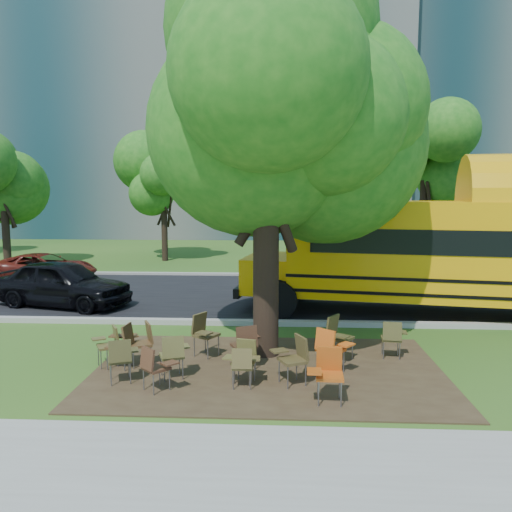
# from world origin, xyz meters

# --- Properties ---
(ground) EXTENTS (160.00, 160.00, 0.00)m
(ground) POSITION_xyz_m (0.00, 0.00, 0.00)
(ground) COLOR #224A17
(ground) RESTS_ON ground
(sidewalk) EXTENTS (60.00, 4.00, 0.04)m
(sidewalk) POSITION_xyz_m (0.00, -5.00, 0.02)
(sidewalk) COLOR gray
(sidewalk) RESTS_ON ground
(dirt_patch) EXTENTS (7.00, 4.50, 0.03)m
(dirt_patch) POSITION_xyz_m (1.00, -0.50, 0.01)
(dirt_patch) COLOR #382819
(dirt_patch) RESTS_ON ground
(asphalt_road) EXTENTS (80.00, 8.00, 0.04)m
(asphalt_road) POSITION_xyz_m (0.00, 7.00, 0.02)
(asphalt_road) COLOR black
(asphalt_road) RESTS_ON ground
(kerb_near) EXTENTS (80.00, 0.25, 0.14)m
(kerb_near) POSITION_xyz_m (0.00, 3.00, 0.07)
(kerb_near) COLOR gray
(kerb_near) RESTS_ON ground
(kerb_far) EXTENTS (80.00, 0.25, 0.14)m
(kerb_far) POSITION_xyz_m (0.00, 11.10, 0.07)
(kerb_far) COLOR gray
(kerb_far) RESTS_ON ground
(building_main) EXTENTS (38.00, 16.00, 22.00)m
(building_main) POSITION_xyz_m (-8.00, 36.00, 11.00)
(building_main) COLOR #61605C
(building_main) RESTS_ON ground
(bg_tree_0) EXTENTS (5.20, 5.20, 7.18)m
(bg_tree_0) POSITION_xyz_m (-12.00, 13.00, 4.57)
(bg_tree_0) COLOR black
(bg_tree_0) RESTS_ON ground
(bg_tree_2) EXTENTS (4.80, 4.80, 6.62)m
(bg_tree_2) POSITION_xyz_m (-5.00, 16.00, 4.21)
(bg_tree_2) COLOR black
(bg_tree_2) RESTS_ON ground
(bg_tree_3) EXTENTS (5.60, 5.60, 7.84)m
(bg_tree_3) POSITION_xyz_m (8.00, 14.00, 5.03)
(bg_tree_3) COLOR black
(bg_tree_3) RESTS_ON ground
(main_tree) EXTENTS (7.20, 7.20, 9.06)m
(main_tree) POSITION_xyz_m (0.92, 0.45, 5.45)
(main_tree) COLOR black
(main_tree) RESTS_ON ground
(school_bus) EXTENTS (13.97, 5.13, 3.35)m
(school_bus) POSITION_xyz_m (7.54, 4.02, 1.94)
(school_bus) COLOR #E09B07
(school_bus) RESTS_ON ground
(chair_0) EXTENTS (0.61, 0.69, 0.89)m
(chair_0) POSITION_xyz_m (-1.73, -1.37, 0.55)
(chair_0) COLOR #413B1C
(chair_0) RESTS_ON ground
(chair_1) EXTENTS (0.74, 0.58, 0.86)m
(chair_1) POSITION_xyz_m (-1.00, -1.75, 0.53)
(chair_1) COLOR #482919
(chair_1) RESTS_ON ground
(chair_2) EXTENTS (0.61, 0.69, 0.90)m
(chair_2) POSITION_xyz_m (-0.80, -1.10, 0.55)
(chair_2) COLOR brown
(chair_2) RESTS_ON ground
(chair_3) EXTENTS (0.63, 0.49, 0.83)m
(chair_3) POSITION_xyz_m (0.55, -1.20, 0.51)
(chair_3) COLOR brown
(chair_3) RESTS_ON ground
(chair_4) EXTENTS (0.52, 0.48, 0.80)m
(chair_4) POSITION_xyz_m (0.58, -1.50, 0.50)
(chair_4) COLOR brown
(chair_4) RESTS_ON ground
(chair_5) EXTENTS (0.63, 0.56, 0.95)m
(chair_5) POSITION_xyz_m (2.06, -2.01, 0.59)
(chair_5) COLOR #A54611
(chair_5) RESTS_ON ground
(chair_6) EXTENTS (0.75, 0.64, 0.94)m
(chair_6) POSITION_xyz_m (1.51, -1.23, 0.58)
(chair_6) COLOR #493C1F
(chair_6) RESTS_ON ground
(chair_7) EXTENTS (0.81, 0.64, 0.94)m
(chair_7) POSITION_xyz_m (2.23, -0.67, 0.58)
(chair_7) COLOR #D45716
(chair_7) RESTS_ON ground
(chair_8) EXTENTS (0.55, 0.65, 0.94)m
(chair_8) POSITION_xyz_m (-1.98, -0.53, 0.58)
(chair_8) COLOR #453018
(chair_8) RESTS_ON ground
(chair_9) EXTENTS (0.74, 0.62, 0.92)m
(chair_9) POSITION_xyz_m (-1.62, -0.33, 0.57)
(chair_9) COLOR #4F361C
(chair_9) RESTS_ON ground
(chair_10) EXTENTS (0.64, 0.81, 0.96)m
(chair_10) POSITION_xyz_m (-0.44, 0.27, 0.60)
(chair_10) COLOR #4A3F20
(chair_10) RESTS_ON ground
(chair_11) EXTENTS (0.64, 0.75, 0.95)m
(chair_11) POSITION_xyz_m (0.54, -0.48, 0.58)
(chair_11) COLOR #3F2516
(chair_11) RESTS_ON ground
(chair_12) EXTENTS (0.66, 0.83, 0.97)m
(chair_12) POSITION_xyz_m (2.46, 0.17, 0.60)
(chair_12) COLOR #433E1D
(chair_12) RESTS_ON ground
(chair_13) EXTENTS (0.60, 0.50, 0.86)m
(chair_13) POSITION_xyz_m (3.66, 0.32, 0.53)
(chair_13) COLOR #46421E
(chair_13) RESTS_ON ground
(chair_14) EXTENTS (0.70, 0.57, 0.85)m
(chair_14) POSITION_xyz_m (-2.29, -0.41, 0.53)
(chair_14) COLOR #504722
(chair_14) RESTS_ON ground
(black_car) EXTENTS (4.70, 2.85, 1.50)m
(black_car) POSITION_xyz_m (-5.67, 4.95, 0.75)
(black_car) COLOR black
(black_car) RESTS_ON ground
(bg_car_red) EXTENTS (4.29, 2.16, 1.16)m
(bg_car_red) POSITION_xyz_m (-8.39, 9.29, 0.58)
(bg_car_red) COLOR #54150E
(bg_car_red) RESTS_ON ground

